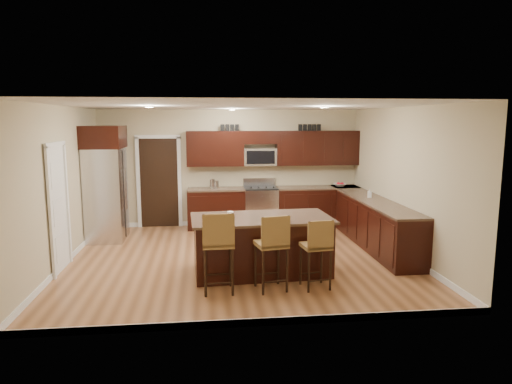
{
  "coord_description": "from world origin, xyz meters",
  "views": [
    {
      "loc": [
        -0.59,
        -7.89,
        2.45
      ],
      "look_at": [
        0.34,
        0.4,
        1.14
      ],
      "focal_mm": 32.0,
      "sensor_mm": 36.0,
      "label": 1
    }
  ],
  "objects": [
    {
      "name": "canister_tall",
      "position": [
        -0.43,
        2.45,
        1.03
      ],
      "size": [
        0.12,
        0.12,
        0.22
      ],
      "primitive_type": "cylinder",
      "color": "silver",
      "rests_on": "base_cabinets"
    },
    {
      "name": "wall_right",
      "position": [
        3.0,
        0.0,
        1.35
      ],
      "size": [
        0.0,
        5.5,
        5.5
      ],
      "primitive_type": "plane",
      "rotation": [
        1.57,
        0.0,
        -1.57
      ],
      "color": "tan",
      "rests_on": "floor"
    },
    {
      "name": "stool_left",
      "position": [
        -0.42,
        -1.62,
        0.74
      ],
      "size": [
        0.45,
        0.45,
        1.19
      ],
      "rotation": [
        0.0,
        0.0,
        0.02
      ],
      "color": "olive",
      "rests_on": "floor"
    },
    {
      "name": "stool_mid",
      "position": [
        0.36,
        -1.62,
        0.71
      ],
      "size": [
        0.5,
        0.5,
        1.13
      ],
      "rotation": [
        0.0,
        0.0,
        0.2
      ],
      "color": "olive",
      "rests_on": "floor"
    },
    {
      "name": "range",
      "position": [
        0.68,
        2.45,
        0.47
      ],
      "size": [
        0.76,
        0.64,
        1.11
      ],
      "color": "silver",
      "rests_on": "floor"
    },
    {
      "name": "doorway",
      "position": [
        -1.65,
        2.73,
        1.03
      ],
      "size": [
        0.85,
        0.03,
        2.06
      ],
      "primitive_type": "cube",
      "color": "black",
      "rests_on": "floor"
    },
    {
      "name": "pantry_door",
      "position": [
        -2.98,
        -0.3,
        1.02
      ],
      "size": [
        0.03,
        0.8,
        2.04
      ],
      "primitive_type": "cube",
      "color": "white",
      "rests_on": "floor"
    },
    {
      "name": "island_jar",
      "position": [
        -0.2,
        -0.77,
        0.97
      ],
      "size": [
        0.1,
        0.1,
        0.1
      ],
      "primitive_type": "cylinder",
      "color": "white",
      "rests_on": "island"
    },
    {
      "name": "ceiling",
      "position": [
        0.0,
        0.0,
        2.7
      ],
      "size": [
        6.0,
        6.0,
        0.0
      ],
      "primitive_type": "plane",
      "rotation": [
        3.14,
        0.0,
        0.0
      ],
      "color": "silver",
      "rests_on": "wall_back"
    },
    {
      "name": "refrigerator",
      "position": [
        -2.62,
        1.65,
        1.2
      ],
      "size": [
        0.79,
        1.01,
        2.35
      ],
      "color": "silver",
      "rests_on": "floor"
    },
    {
      "name": "letter_decor",
      "position": [
        0.9,
        2.58,
        2.29
      ],
      "size": [
        2.2,
        0.03,
        0.15
      ],
      "primitive_type": null,
      "color": "black",
      "rests_on": "upper_cabinets"
    },
    {
      "name": "wall_left",
      "position": [
        -3.0,
        0.0,
        1.35
      ],
      "size": [
        0.0,
        5.5,
        5.5
      ],
      "primitive_type": "plane",
      "rotation": [
        1.57,
        0.0,
        1.57
      ],
      "color": "tan",
      "rests_on": "floor"
    },
    {
      "name": "floor_mat",
      "position": [
        -0.05,
        1.54,
        0.01
      ],
      "size": [
        1.01,
        0.81,
        0.01
      ],
      "primitive_type": "cube",
      "rotation": [
        0.0,
        0.0,
        0.27
      ],
      "color": "olive",
      "rests_on": "floor"
    },
    {
      "name": "canister_short",
      "position": [
        -0.34,
        2.45,
        1.01
      ],
      "size": [
        0.11,
        0.11,
        0.18
      ],
      "primitive_type": "cylinder",
      "color": "silver",
      "rests_on": "base_cabinets"
    },
    {
      "name": "microwave",
      "position": [
        0.68,
        2.6,
        1.62
      ],
      "size": [
        0.76,
        0.31,
        0.4
      ],
      "primitive_type": "cube",
      "color": "silver",
      "rests_on": "upper_cabinets"
    },
    {
      "name": "floor",
      "position": [
        0.0,
        0.0,
        0.0
      ],
      "size": [
        6.0,
        6.0,
        0.0
      ],
      "primitive_type": "plane",
      "color": "#99643C",
      "rests_on": "ground"
    },
    {
      "name": "upper_cabinets",
      "position": [
        1.04,
        2.58,
        1.84
      ],
      "size": [
        4.0,
        0.33,
        0.8
      ],
      "color": "black",
      "rests_on": "wall_back"
    },
    {
      "name": "soap_bottle",
      "position": [
        2.7,
        0.86,
        1.01
      ],
      "size": [
        0.1,
        0.1,
        0.17
      ],
      "primitive_type": "imported",
      "rotation": [
        0.0,
        0.0,
        -0.33
      ],
      "color": "#B2B2B2",
      "rests_on": "base_cabinets"
    },
    {
      "name": "stool_right",
      "position": [
        1.01,
        -1.62,
        0.65
      ],
      "size": [
        0.44,
        0.44,
        1.05
      ],
      "rotation": [
        0.0,
        0.0,
        0.15
      ],
      "color": "olive",
      "rests_on": "floor"
    },
    {
      "name": "island",
      "position": [
        0.3,
        -0.77,
        0.43
      ],
      "size": [
        2.29,
        1.28,
        0.92
      ],
      "rotation": [
        0.0,
        0.0,
        0.05
      ],
      "color": "black",
      "rests_on": "floor"
    },
    {
      "name": "wall_back",
      "position": [
        0.0,
        2.75,
        1.35
      ],
      "size": [
        6.0,
        0.0,
        6.0
      ],
      "primitive_type": "plane",
      "rotation": [
        1.57,
        0.0,
        0.0
      ],
      "color": "tan",
      "rests_on": "floor"
    },
    {
      "name": "fruit_bowl",
      "position": [
        2.56,
        2.45,
        0.96
      ],
      "size": [
        0.32,
        0.32,
        0.07
      ],
      "primitive_type": "imported",
      "rotation": [
        0.0,
        0.0,
        0.11
      ],
      "color": "silver",
      "rests_on": "base_cabinets"
    },
    {
      "name": "base_cabinets",
      "position": [
        1.9,
        1.45,
        0.46
      ],
      "size": [
        4.02,
        3.96,
        0.92
      ],
      "color": "black",
      "rests_on": "floor"
    }
  ]
}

